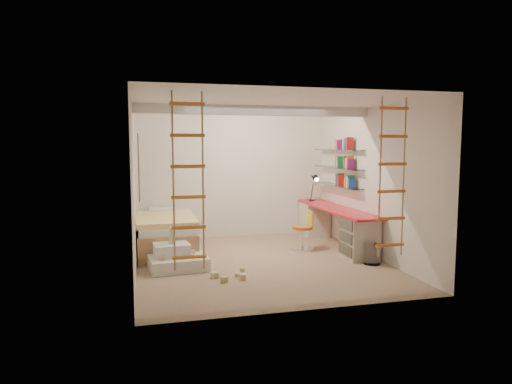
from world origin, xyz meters
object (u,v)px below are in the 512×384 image
object	(u,v)px
desk	(335,225)
swivel_chair	(304,236)
play_platform	(176,259)
bed	(166,233)

from	to	relation	value
desk	swivel_chair	size ratio (longest dim) A/B	3.85
play_platform	swivel_chair	bearing A→B (deg)	16.46
bed	desk	bearing A→B (deg)	-6.49
swivel_chair	play_platform	xyz separation A→B (m)	(-2.39, -0.71, -0.12)
bed	play_platform	bearing A→B (deg)	-85.61
play_platform	desk	bearing A→B (deg)	16.11
swivel_chair	play_platform	distance (m)	2.49
desk	swivel_chair	bearing A→B (deg)	-165.08
swivel_chair	play_platform	size ratio (longest dim) A/B	0.77
desk	play_platform	world-z (taller)	desk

